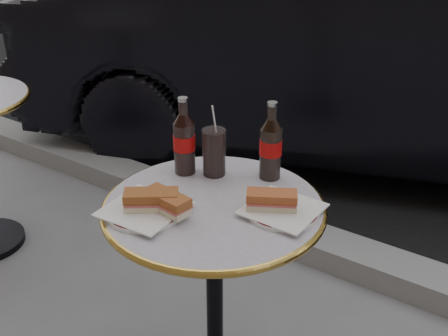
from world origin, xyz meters
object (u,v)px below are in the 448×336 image
Objects in this scene: plate_left at (144,211)px; cola_bottle_left at (184,136)px; parked_car at (362,49)px; cola_bottle_right at (271,141)px; bistro_table at (215,307)px; plate_right at (283,211)px; cola_glass at (214,152)px.

cola_bottle_left is at bearing 102.97° from plate_left.
plate_left is 2.21m from parked_car.
cola_bottle_right reaches higher than plate_left.
bistro_table is at bearing -30.10° from cola_bottle_left.
cola_bottle_right is (0.17, 0.37, 0.11)m from plate_left.
plate_right is 1.34× the size of cola_glass.
cola_bottle_right is 1.64× the size of cola_glass.
cola_bottle_left is 1.96m from parked_car.
cola_bottle_right reaches higher than bistro_table.
cola_bottle_left is 0.10m from cola_glass.
plate_right is at bearing -16.40° from cola_glass.
parked_car is at bearing 95.88° from cola_bottle_left.
plate_left is 1.42× the size of cola_glass.
plate_right is (0.18, 0.06, 0.37)m from bistro_table.
parked_car is (-0.43, 1.82, -0.19)m from cola_bottle_right.
bistro_table is 0.18× the size of parked_car.
cola_bottle_left reaches higher than cola_glass.
cola_bottle_right is at bearing 129.76° from plate_right.
cola_glass is at bearing 169.36° from parked_car.
cola_bottle_right is at bearing 26.68° from cola_bottle_left.
plate_right is at bearing 34.37° from plate_left.
cola_bottle_right is 0.17m from cola_glass.
plate_right reaches higher than bistro_table.
bistro_table is at bearing -55.21° from cola_glass.
cola_glass is at bearing 124.79° from bistro_table.
cola_glass reaches higher than plate_left.
cola_bottle_right reaches higher than plate_right.
cola_bottle_left is (-0.06, 0.25, 0.11)m from plate_left.
cola_bottle_left reaches higher than plate_right.
cola_bottle_right is at bearing 77.39° from bistro_table.
parked_car reaches higher than plate_right.
plate_right is 0.30m from cola_glass.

